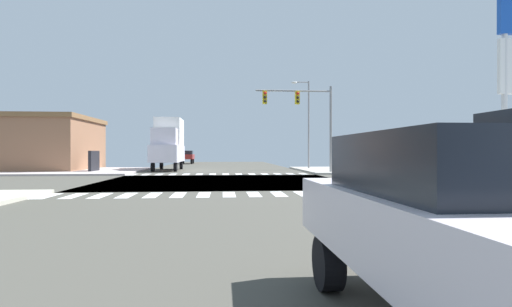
# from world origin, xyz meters

# --- Properties ---
(ground) EXTENTS (90.00, 90.00, 0.05)m
(ground) POSITION_xyz_m (0.00, 0.00, -0.03)
(ground) COLOR #46443D
(sidewalk_corner_ne) EXTENTS (12.00, 12.00, 0.14)m
(sidewalk_corner_ne) POSITION_xyz_m (13.00, 12.00, 0.07)
(sidewalk_corner_ne) COLOR #B2ADA3
(sidewalk_corner_ne) RESTS_ON ground
(sidewalk_corner_nw) EXTENTS (12.00, 12.00, 0.14)m
(sidewalk_corner_nw) POSITION_xyz_m (-13.00, 12.00, 0.07)
(sidewalk_corner_nw) COLOR #B7AAAA
(sidewalk_corner_nw) RESTS_ON ground
(crosswalk_near) EXTENTS (13.50, 2.00, 0.01)m
(crosswalk_near) POSITION_xyz_m (-0.25, -7.30, 0.00)
(crosswalk_near) COLOR silver
(crosswalk_near) RESTS_ON ground
(crosswalk_far) EXTENTS (13.50, 2.00, 0.01)m
(crosswalk_far) POSITION_xyz_m (-0.25, 7.30, 0.00)
(crosswalk_far) COLOR silver
(crosswalk_far) RESTS_ON ground
(traffic_signal_mast) EXTENTS (6.09, 0.55, 6.91)m
(traffic_signal_mast) POSITION_xyz_m (6.29, 7.63, 5.08)
(traffic_signal_mast) COLOR gray
(traffic_signal_mast) RESTS_ON ground
(street_lamp) EXTENTS (1.78, 0.32, 8.48)m
(street_lamp) POSITION_xyz_m (8.02, 14.30, 5.04)
(street_lamp) COLOR gray
(street_lamp) RESTS_ON ground
(bank_building) EXTENTS (14.71, 9.91, 4.89)m
(bank_building) POSITION_xyz_m (-18.52, 14.38, 2.45)
(bank_building) COLOR #906347
(bank_building) RESTS_ON ground
(sedan_nearside_1) EXTENTS (1.80, 4.30, 1.88)m
(sedan_nearside_1) POSITION_xyz_m (2.00, -19.87, 1.12)
(sedan_nearside_1) COLOR black
(sedan_nearside_1) RESTS_ON ground
(sedan_queued_2) EXTENTS (1.80, 4.30, 1.88)m
(sedan_queued_2) POSITION_xyz_m (-5.00, 34.29, 1.12)
(sedan_queued_2) COLOR black
(sedan_queued_2) RESTS_ON ground
(box_truck_trailing_1) EXTENTS (2.40, 7.20, 4.85)m
(box_truck_trailing_1) POSITION_xyz_m (-5.00, 14.20, 2.56)
(box_truck_trailing_1) COLOR black
(box_truck_trailing_1) RESTS_ON ground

